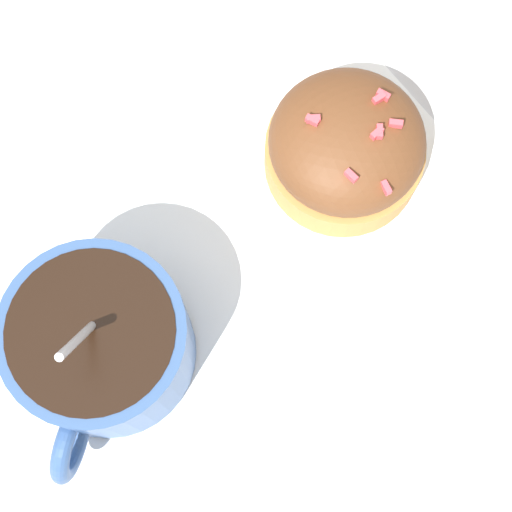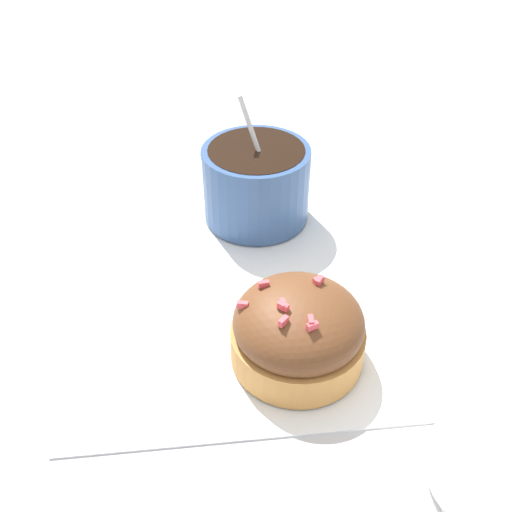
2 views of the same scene
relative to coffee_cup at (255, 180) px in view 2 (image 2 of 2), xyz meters
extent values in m
plane|color=#B2B2B7|center=(-0.08, 0.01, -0.04)|extent=(3.00, 3.00, 0.00)
cube|color=white|center=(-0.08, 0.01, -0.04)|extent=(0.32, 0.32, 0.00)
cylinder|color=#335184|center=(0.00, 0.00, 0.00)|extent=(0.09, 0.09, 0.06)
cylinder|color=black|center=(0.00, 0.00, 0.02)|extent=(0.08, 0.08, 0.01)
torus|color=#335184|center=(0.04, 0.02, 0.00)|extent=(0.04, 0.03, 0.04)
ellipsoid|color=silver|center=(0.02, 0.01, -0.03)|extent=(0.03, 0.03, 0.01)
cylinder|color=silver|center=(-0.01, 0.00, 0.02)|extent=(0.05, 0.03, 0.10)
cylinder|color=#C18442|center=(-0.17, 0.01, -0.02)|extent=(0.09, 0.09, 0.02)
ellipsoid|color=brown|center=(-0.17, 0.01, 0.00)|extent=(0.08, 0.08, 0.04)
cube|color=#EA4C56|center=(-0.17, 0.03, 0.02)|extent=(0.01, 0.01, 0.00)
cube|color=#EA4C56|center=(-0.15, 0.03, 0.02)|extent=(0.00, 0.01, 0.00)
cube|color=#EA4C56|center=(-0.15, 0.00, 0.02)|extent=(0.00, 0.01, 0.00)
cube|color=#EA4C56|center=(-0.18, 0.03, 0.02)|extent=(0.01, 0.01, 0.00)
cube|color=#EA4C56|center=(-0.17, 0.03, 0.02)|extent=(0.01, 0.00, 0.00)
cube|color=#EA4C56|center=(-0.15, 0.00, 0.02)|extent=(0.01, 0.01, 0.00)
cube|color=#EA4C56|center=(-0.16, 0.05, 0.01)|extent=(0.01, 0.01, 0.00)
cube|color=#EA4C56|center=(-0.19, 0.01, 0.02)|extent=(0.00, 0.01, 0.00)
cube|color=#EA4C56|center=(-0.19, 0.01, 0.02)|extent=(0.01, 0.00, 0.00)
cylinder|color=white|center=(-0.30, -0.05, -0.02)|extent=(0.08, 0.08, 0.04)
ellipsoid|color=white|center=(-0.30, -0.05, 0.01)|extent=(0.08, 0.08, 0.03)
camera|label=1|loc=(-0.01, 0.10, 0.42)|focal=60.00mm
camera|label=2|loc=(-0.42, 0.10, 0.27)|focal=42.00mm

